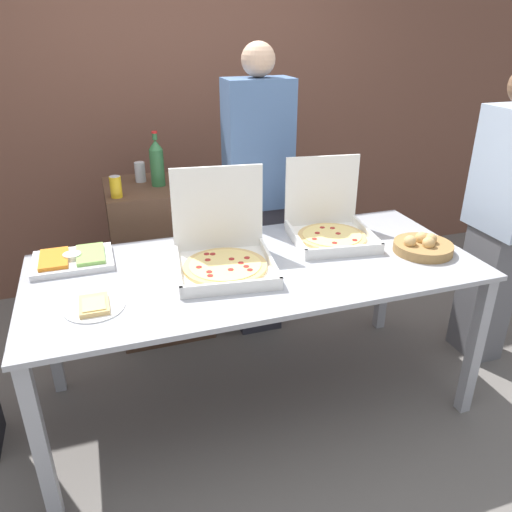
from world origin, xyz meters
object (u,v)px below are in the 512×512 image
object	(u,v)px
pizza_box_near_right	(223,252)
person_guest_plaid	(258,193)
bread_basket	(423,246)
soda_can_silver	(140,172)
soda_bottle	(157,162)
pizza_box_far_left	(329,225)
veggie_tray	(73,259)
person_guest_cap	(501,217)
soda_can_colored	(116,187)
paper_plate_front_left	(94,306)

from	to	relation	value
pizza_box_near_right	person_guest_plaid	bearing A→B (deg)	66.42
bread_basket	soda_can_silver	bearing A→B (deg)	138.49
soda_bottle	soda_can_silver	size ratio (longest dim) A/B	2.67
soda_can_silver	pizza_box_far_left	bearing A→B (deg)	-41.89
pizza_box_far_left	veggie_tray	xyz separation A→B (m)	(-1.35, 0.10, -0.05)
pizza_box_far_left	soda_can_silver	xyz separation A→B (m)	(-0.92, 0.82, 0.16)
person_guest_cap	veggie_tray	bearing A→B (deg)	82.71
veggie_tray	bread_basket	world-z (taller)	bread_basket
soda_bottle	soda_can_colored	world-z (taller)	soda_bottle
pizza_box_far_left	soda_can_colored	distance (m)	1.23
soda_can_silver	person_guest_cap	world-z (taller)	person_guest_cap
pizza_box_far_left	bread_basket	distance (m)	0.50
soda_can_colored	soda_bottle	bearing A→B (deg)	30.67
soda_can_silver	soda_can_colored	size ratio (longest dim) A/B	1.00
paper_plate_front_left	soda_can_colored	distance (m)	0.97
soda_can_silver	soda_can_colored	xyz separation A→B (m)	(-0.17, -0.27, 0.00)
veggie_tray	pizza_box_far_left	bearing A→B (deg)	-4.39
paper_plate_front_left	soda_can_colored	bearing A→B (deg)	79.01
veggie_tray	soda_bottle	size ratio (longest dim) A/B	1.16
pizza_box_near_right	soda_can_silver	xyz separation A→B (m)	(-0.27, 0.99, 0.16)
paper_plate_front_left	person_guest_plaid	bearing A→B (deg)	41.20
pizza_box_far_left	soda_can_colored	size ratio (longest dim) A/B	3.96
pizza_box_near_right	veggie_tray	size ratio (longest dim) A/B	1.38
veggie_tray	person_guest_plaid	size ratio (longest dim) A/B	0.21
veggie_tray	person_guest_plaid	bearing A→B (deg)	20.58
pizza_box_near_right	soda_bottle	world-z (taller)	soda_bottle
pizza_box_near_right	soda_can_colored	world-z (taller)	pizza_box_near_right
soda_can_silver	bread_basket	bearing A→B (deg)	-41.51
soda_can_colored	pizza_box_near_right	bearing A→B (deg)	-58.55
pizza_box_near_right	soda_can_silver	size ratio (longest dim) A/B	4.27
person_guest_plaid	veggie_tray	bearing A→B (deg)	20.58
veggie_tray	bread_basket	xyz separation A→B (m)	(1.73, -0.43, 0.01)
pizza_box_near_right	person_guest_cap	size ratio (longest dim) A/B	0.30
paper_plate_front_left	person_guest_cap	world-z (taller)	person_guest_cap
veggie_tray	soda_can_silver	bearing A→B (deg)	59.05
paper_plate_front_left	soda_can_silver	bearing A→B (deg)	73.87
soda_can_silver	person_guest_cap	size ratio (longest dim) A/B	0.07
pizza_box_near_right	person_guest_cap	world-z (taller)	person_guest_cap
veggie_tray	soda_can_silver	world-z (taller)	soda_can_silver
bread_basket	soda_bottle	size ratio (longest dim) A/B	0.92
paper_plate_front_left	bread_basket	distance (m)	1.65
soda_can_silver	person_guest_plaid	distance (m)	0.75
pizza_box_far_left	person_guest_plaid	size ratio (longest dim) A/B	0.27
bread_basket	soda_can_silver	world-z (taller)	soda_can_silver
pizza_box_far_left	person_guest_plaid	world-z (taller)	person_guest_plaid
bread_basket	paper_plate_front_left	bearing A→B (deg)	-178.23
veggie_tray	soda_can_colored	size ratio (longest dim) A/B	3.10
bread_basket	person_guest_plaid	world-z (taller)	person_guest_plaid
pizza_box_near_right	bread_basket	size ratio (longest dim) A/B	1.75
paper_plate_front_left	person_guest_cap	bearing A→B (deg)	4.61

